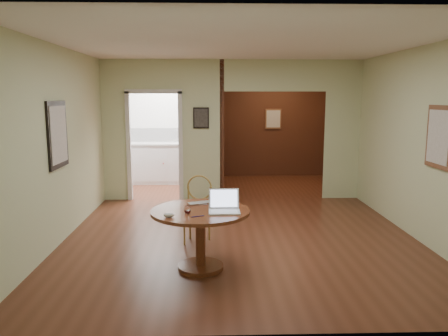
{
  "coord_description": "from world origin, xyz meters",
  "views": [
    {
      "loc": [
        -0.42,
        -5.93,
        2.01
      ],
      "look_at": [
        -0.24,
        -0.2,
        1.07
      ],
      "focal_mm": 35.0,
      "sensor_mm": 36.0,
      "label": 1
    }
  ],
  "objects_px": {
    "dining_table": "(200,225)",
    "chair": "(198,205)",
    "open_laptop": "(224,206)",
    "closed_laptop": "(201,204)"
  },
  "relations": [
    {
      "from": "dining_table",
      "to": "chair",
      "type": "height_order",
      "value": "chair"
    },
    {
      "from": "dining_table",
      "to": "chair",
      "type": "distance_m",
      "value": 0.99
    },
    {
      "from": "chair",
      "to": "open_laptop",
      "type": "bearing_deg",
      "value": -59.21
    },
    {
      "from": "chair",
      "to": "dining_table",
      "type": "bearing_deg",
      "value": -73.3
    },
    {
      "from": "open_laptop",
      "to": "closed_laptop",
      "type": "height_order",
      "value": "open_laptop"
    },
    {
      "from": "chair",
      "to": "closed_laptop",
      "type": "bearing_deg",
      "value": -71.68
    },
    {
      "from": "closed_laptop",
      "to": "chair",
      "type": "bearing_deg",
      "value": 73.81
    },
    {
      "from": "dining_table",
      "to": "closed_laptop",
      "type": "distance_m",
      "value": 0.31
    },
    {
      "from": "chair",
      "to": "closed_laptop",
      "type": "relative_size",
      "value": 3.18
    },
    {
      "from": "chair",
      "to": "closed_laptop",
      "type": "xyz_separation_m",
      "value": [
        0.06,
        -0.75,
        0.21
      ]
    }
  ]
}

